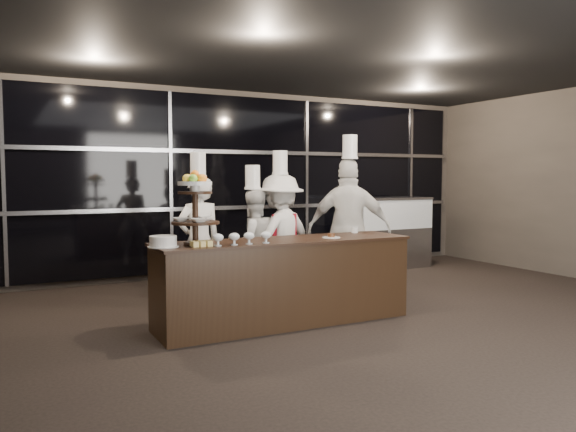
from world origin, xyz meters
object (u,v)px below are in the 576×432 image
chef_b (253,243)px  chef_c (280,236)px  buffet_counter (284,281)px  chef_d (349,228)px  chef_a (199,239)px  layer_cake (163,242)px  display_case (388,229)px  display_stand (195,203)px

chef_b → chef_c: bearing=-9.1°
buffet_counter → chef_c: bearing=65.4°
chef_c → chef_d: (0.79, -0.44, 0.10)m
chef_a → chef_b: size_ratio=1.09×
layer_cake → chef_c: size_ratio=0.16×
display_case → chef_d: bearing=-138.0°
chef_a → chef_d: chef_d is taller
chef_c → chef_a: bearing=174.7°
layer_cake → chef_c: 2.21m
chef_d → display_stand: bearing=-163.1°
display_case → layer_cake: bearing=-151.2°
layer_cake → chef_d: chef_d is taller
display_case → chef_c: (-2.81, -1.38, 0.14)m
chef_c → display_case: bearing=26.2°
chef_b → chef_c: (0.36, -0.06, 0.09)m
display_case → chef_c: 3.13m
buffet_counter → display_case: display_case is taller
chef_d → chef_a: bearing=163.9°
layer_cake → chef_a: (0.79, 1.29, -0.14)m
layer_cake → chef_a: 1.51m
buffet_counter → layer_cake: bearing=-177.9°
buffet_counter → display_case: (3.33, 2.52, 0.22)m
chef_b → chef_c: chef_c is taller
display_case → chef_a: bearing=-161.7°
display_case → chef_a: chef_a is taller
buffet_counter → chef_d: 1.55m
display_stand → chef_d: (2.31, 0.70, -0.41)m
display_case → chef_d: chef_d is taller
display_stand → buffet_counter: bearing=0.0°
layer_cake → chef_a: chef_a is taller
buffet_counter → display_case: 4.18m
chef_a → chef_b: (0.71, -0.04, -0.09)m
display_stand → chef_a: 1.41m
display_case → chef_d: (-2.02, -1.82, 0.25)m
chef_a → chef_b: chef_a is taller
chef_b → display_case: bearing=22.7°
display_case → chef_d: 2.73m
display_case → buffet_counter: bearing=-142.8°
chef_d → layer_cake: bearing=-164.2°
chef_a → chef_c: chef_c is taller
layer_cake → chef_a: size_ratio=0.16×
display_case → chef_b: size_ratio=0.85×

